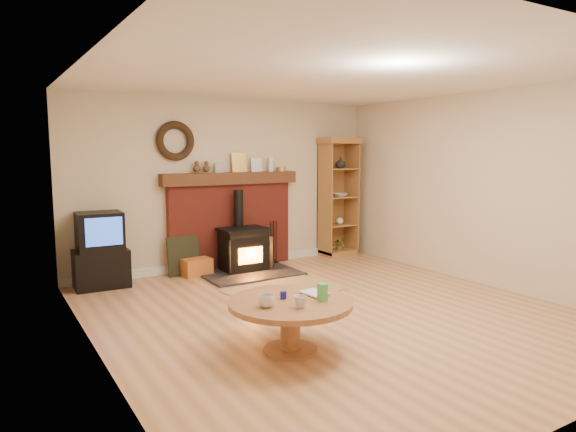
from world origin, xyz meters
TOP-DOWN VIEW (x-y plane):
  - ground at (0.00, 0.00)m, footprint 5.50×5.50m
  - room_shell at (-0.02, 0.09)m, footprint 5.02×5.52m
  - chimney_breast at (0.00, 2.67)m, footprint 2.20×0.22m
  - wood_stove at (0.03, 2.27)m, footprint 1.40×1.00m
  - area_rug at (0.04, 1.08)m, footprint 1.57×1.20m
  - tv_unit at (-1.99, 2.47)m, footprint 0.70×0.51m
  - curio_cabinet at (1.97, 2.56)m, footprint 0.65×0.47m
  - firelog_box at (-0.68, 2.40)m, footprint 0.43×0.29m
  - leaning_painting at (-0.82, 2.55)m, footprint 0.48×0.13m
  - fire_tools at (0.66, 2.50)m, footprint 0.16×0.16m
  - coffee_table at (-1.00, -0.73)m, footprint 1.13×1.13m

SIDE VIEW (x-z plane):
  - ground at x=0.00m, z-range 0.00..0.00m
  - area_rug at x=0.04m, z-range 0.00..0.01m
  - firelog_box at x=-0.68m, z-range 0.00..0.25m
  - fire_tools at x=0.66m, z-range -0.22..0.48m
  - leaning_painting at x=-0.82m, z-range 0.00..0.57m
  - wood_stove at x=0.03m, z-range -0.29..0.93m
  - coffee_table at x=-1.00m, z-range 0.07..0.70m
  - tv_unit at x=-1.99m, z-range -0.02..0.99m
  - chimney_breast at x=0.00m, z-range -0.09..1.69m
  - curio_cabinet at x=1.97m, z-range 0.00..2.03m
  - room_shell at x=-0.02m, z-range 0.41..3.02m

